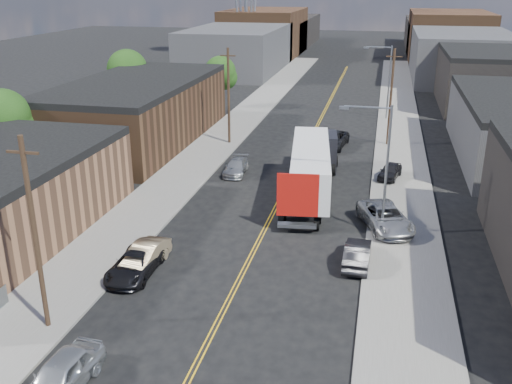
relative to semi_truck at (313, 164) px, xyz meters
The scene contains 29 objects.
ground 28.06m from the semi_truck, 94.71° to the left, with size 260.00×260.00×0.00m, color black.
centerline 13.29m from the semi_truck, 100.11° to the left, with size 0.32×120.00×0.01m, color gold.
sidewalk_left 17.61m from the semi_truck, 132.52° to the left, with size 5.00×140.00×0.15m, color slate.
sidewalk_right 14.93m from the semi_truck, 60.73° to the left, with size 5.00×140.00×0.15m, color slate.
warehouse_brown 23.52m from the semi_truck, 149.70° to the left, with size 12.00×26.00×6.60m.
industrial_right_c 44.49m from the semi_truck, 63.69° to the left, with size 14.00×22.00×7.60m.
skyline_left_a 66.71m from the semi_truck, 109.53° to the left, with size 16.00×30.00×8.00m, color #353537.
skyline_right_a 65.32m from the semi_truck, 74.27° to the left, with size 16.00×30.00×8.00m, color #353537.
skyline_left_b 90.68m from the semi_truck, 104.24° to the left, with size 16.00×26.00×10.00m, color #49301D.
skyline_right_b 89.66m from the semi_truck, 78.61° to the left, with size 16.00×26.00×10.00m, color #49301D.
skyline_left_c 110.14m from the semi_truck, 101.68° to the left, with size 16.00×40.00×7.00m, color black.
skyline_right_c 109.31m from the semi_truck, 80.68° to the left, with size 16.00×40.00×7.00m, color black.
streetlight_near 9.34m from the semi_truck, 53.39° to the right, with size 3.39×0.25×9.00m.
streetlight_far 28.50m from the semi_truck, 79.22° to the left, with size 3.39×0.25×9.00m.
utility_pole_left_near 24.65m from the semi_truck, 115.36° to the right, with size 1.60×0.26×10.00m.
utility_pole_left_far 16.81m from the semi_truck, 129.21° to the left, with size 1.60×0.26×10.00m.
utility_pole_right 17.13m from the semi_truck, 69.57° to the left, with size 1.60×0.26×10.00m.
tree_left_near 26.46m from the semi_truck, behind, with size 4.85×4.76×7.91m.
tree_left_mid 34.93m from the semi_truck, 138.93° to the left, with size 5.10×5.04×8.37m.
tree_left_far 34.05m from the semi_truck, 118.53° to the left, with size 4.35×4.20×6.97m.
semi_truck is the anchor object (origin of this frame).
car_left_a 27.29m from the semi_truck, 105.53° to the right, with size 1.88×4.66×1.59m, color #B2B6B8.
car_left_b 17.35m from the semi_truck, 118.43° to the right, with size 1.61×4.61×1.52m, color #948161.
car_left_c 18.30m from the semi_truck, 117.63° to the right, with size 2.30×4.98×1.38m, color black.
car_left_d 8.23m from the semi_truck, 155.31° to the left, with size 1.82×4.47×1.30m, color #9B9EA0.
car_right_oncoming 12.78m from the semi_truck, 70.11° to the right, with size 1.53×4.38×1.44m, color black.
car_right_lot_a 8.76m from the semi_truck, 46.79° to the right, with size 2.70×5.85×1.62m, color #97989B.
car_right_lot_c 7.94m from the semi_truck, 36.95° to the left, with size 1.52×3.78×1.29m, color black.
car_ahead_truck 13.94m from the semi_truck, 88.84° to the left, with size 2.71×5.87×1.63m, color black.
Camera 1 is at (7.38, -11.64, 16.50)m, focal length 40.00 mm.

